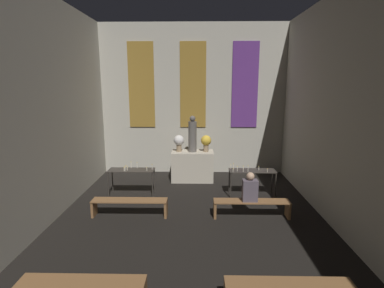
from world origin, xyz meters
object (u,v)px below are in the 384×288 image
Objects in this scene: candle_rack_left at (132,173)px; pew_back_right at (251,205)px; flower_vase_left at (179,141)px; pew_second_left at (82,288)px; pew_back_left at (130,204)px; statue at (192,135)px; altar at (192,166)px; person_seated at (250,189)px; candle_rack_right at (252,173)px; flower_vase_right at (206,142)px.

pew_back_right is at bearing -24.20° from candle_rack_left.
flower_vase_left is at bearing 46.50° from candle_rack_left.
pew_second_left and pew_back_left have the same top height.
statue is 3.43m from pew_back_right.
candle_rack_left is (-1.75, -1.37, -0.88)m from statue.
altar is 3.19m from person_seated.
statue is 0.90× the size of candle_rack_left.
candle_rack_left is 3.50m from candle_rack_right.
flower_vase_left reaches higher than pew_second_left.
candle_rack_right reaches higher than pew_second_left.
pew_second_left is at bearing -104.17° from statue.
candle_rack_right is (1.75, -1.38, -0.88)m from statue.
flower_vase_right reaches higher than pew_back_left.
altar is 1.04× the size of candle_rack_right.
candle_rack_left is (-2.20, -1.37, -0.67)m from flower_vase_right.
candle_rack_right is at bearing 78.14° from person_seated.
statue is at bearing 117.80° from pew_back_right.
altar is 0.95m from flower_vase_right.
pew_second_left is at bearing -108.18° from flower_vase_right.
flower_vase_right reaches higher than candle_rack_right.
pew_back_right is at bearing -0.00° from person_seated.
altar is 3.21m from pew_back_right.
flower_vase_left and flower_vase_right have the same top height.
flower_vase_left is 0.30× the size of pew_second_left.
candle_rack_left is 4.56m from pew_second_left.
candle_rack_left is 1.85× the size of person_seated.
candle_rack_right is 3.57m from pew_back_left.
statue reaches higher than pew_back_left.
candle_rack_left is at bearing 100.07° from pew_back_left.
flower_vase_right is at bearing 110.24° from pew_back_right.
pew_second_left is 4.29m from pew_back_right.
statue is at bearing 38.09° from candle_rack_left.
altar is at bearing 38.09° from candle_rack_left.
pew_back_left is 1.00× the size of pew_back_right.
flower_vase_right is 3.06m from person_seated.
person_seated is (-0.05, 0.00, 0.42)m from pew_back_right.
pew_back_right is (-0.25, -1.46, -0.36)m from candle_rack_right.
pew_back_left is at bearing -117.80° from statue.
flower_vase_left is 0.30× the size of pew_back_right.
pew_back_left is 2.99m from pew_back_right.
pew_second_left is at bearing -125.51° from candle_rack_right.
altar is 2.23m from candle_rack_right.
statue is at bearing 0.00° from altar.
candle_rack_left is at bearing 155.80° from pew_back_right.
candle_rack_right reaches higher than pew_back_right.
candle_rack_right is at bearing -38.23° from altar.
person_seated is at bearing -56.29° from flower_vase_left.
statue reaches higher than altar.
pew_second_left is 4.28m from person_seated.
altar is 1.05m from statue.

